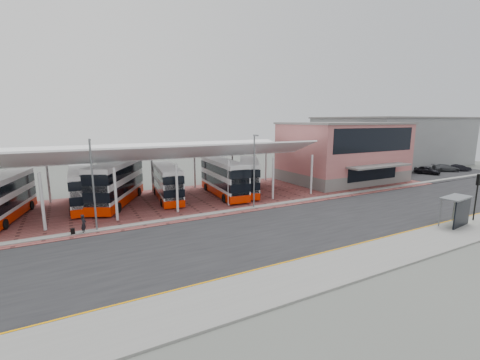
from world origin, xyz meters
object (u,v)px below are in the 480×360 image
(bus_1, at_px, (82,188))
(bus_5, at_px, (249,176))
(pedestrian, at_px, (84,224))
(bus_shelter, at_px, (460,208))
(bus_2, at_px, (117,183))
(carpark_car_b, at_px, (446,168))
(bus_3, at_px, (167,183))
(carpark_car_a, at_px, (427,170))
(bus_0, at_px, (3,198))
(terminal, at_px, (343,152))
(traffic_signal_west, at_px, (477,190))
(carpark_car_c, at_px, (460,168))
(bus_4, at_px, (223,178))

(bus_1, height_order, bus_5, bus_5)
(bus_5, relative_size, pedestrian, 6.31)
(bus_1, distance_m, bus_shelter, 37.99)
(bus_2, xyz_separation_m, bus_5, (16.39, -1.93, -0.28))
(bus_5, distance_m, carpark_car_b, 41.53)
(bus_3, distance_m, carpark_car_a, 46.29)
(bus_5, bearing_deg, bus_2, -158.34)
(bus_0, bearing_deg, carpark_car_b, 10.34)
(terminal, height_order, bus_0, terminal)
(bus_5, bearing_deg, traffic_signal_west, -30.39)
(bus_1, xyz_separation_m, bus_2, (3.60, -0.36, 0.33))
(bus_3, distance_m, pedestrian, 12.78)
(carpark_car_a, xyz_separation_m, carpark_car_c, (8.91, -0.78, -0.10))
(carpark_car_c, bearing_deg, terminal, 111.36)
(bus_1, xyz_separation_m, pedestrian, (-0.33, -9.47, -1.28))
(bus_0, xyz_separation_m, bus_1, (6.89, 1.59, -0.03))
(terminal, height_order, bus_4, terminal)
(bus_2, distance_m, traffic_signal_west, 37.11)
(bus_1, bearing_deg, carpark_car_b, -2.82)
(carpark_car_c, bearing_deg, bus_0, 116.53)
(bus_1, relative_size, carpark_car_c, 2.76)
(bus_0, xyz_separation_m, bus_3, (16.14, 0.50, -0.10))
(bus_0, distance_m, carpark_car_a, 62.36)
(bus_1, distance_m, bus_4, 16.39)
(bus_0, xyz_separation_m, carpark_car_b, (68.33, -2.85, -1.43))
(carpark_car_a, height_order, traffic_signal_west, traffic_signal_west)
(terminal, distance_m, carpark_car_c, 27.18)
(bus_1, bearing_deg, bus_2, -4.36)
(bus_5, relative_size, carpark_car_b, 2.23)
(bus_1, relative_size, bus_2, 0.87)
(bus_0, relative_size, carpark_car_a, 2.55)
(bus_3, height_order, pedestrian, bus_3)
(bus_3, relative_size, bus_5, 0.98)
(bus_2, distance_m, bus_3, 5.71)
(carpark_car_c, bearing_deg, carpark_car_a, 114.61)
(terminal, xyz_separation_m, bus_5, (-17.68, -0.74, -2.45))
(carpark_car_a, bearing_deg, bus_shelter, -164.47)
(carpark_car_a, height_order, carpark_car_b, carpark_car_a)
(bus_5, distance_m, carpark_car_a, 35.49)
(carpark_car_b, bearing_deg, carpark_car_a, 127.06)
(bus_4, bearing_deg, traffic_signal_west, -47.39)
(terminal, relative_size, carpark_car_b, 3.94)
(pedestrian, height_order, carpark_car_a, pedestrian)
(terminal, bearing_deg, traffic_signal_west, -102.75)
(bus_5, bearing_deg, bus_shelter, -36.58)
(bus_3, height_order, traffic_signal_west, traffic_signal_west)
(carpark_car_a, xyz_separation_m, bus_shelter, (-25.50, -18.83, 0.99))
(bus_4, distance_m, bus_shelter, 25.21)
(bus_4, bearing_deg, bus_3, 175.01)
(bus_3, bearing_deg, bus_5, 0.48)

